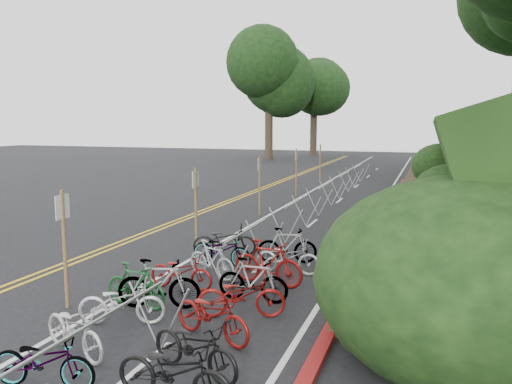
# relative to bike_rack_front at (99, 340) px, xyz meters

# --- Properties ---
(ground) EXTENTS (120.00, 120.00, 0.00)m
(ground) POSITION_rel_bike_rack_front_xyz_m (-3.12, 3.14, -0.89)
(ground) COLOR black
(ground) RESTS_ON ground
(road_markings) EXTENTS (7.47, 80.00, 0.01)m
(road_markings) POSITION_rel_bike_rack_front_xyz_m (-2.49, 13.24, -0.89)
(road_markings) COLOR gold
(road_markings) RESTS_ON ground
(red_curb) EXTENTS (0.25, 28.00, 0.10)m
(red_curb) POSITION_rel_bike_rack_front_xyz_m (2.58, 15.14, -0.84)
(red_curb) COLOR maroon
(red_curb) RESTS_ON ground
(bike_rack_front) EXTENTS (1.16, 3.38, 1.20)m
(bike_rack_front) POSITION_rel_bike_rack_front_xyz_m (0.00, 0.00, 0.00)
(bike_rack_front) COLOR #9E9E9E
(bike_rack_front) RESTS_ON ground
(bike_racks_rest) EXTENTS (1.14, 23.00, 1.17)m
(bike_racks_rest) POSITION_rel_bike_rack_front_xyz_m (-0.12, 16.14, -0.04)
(bike_racks_rest) COLOR #9E9E9E
(bike_racks_rest) RESTS_ON ground
(signpost_near) EXTENTS (0.08, 0.40, 2.50)m
(signpost_near) POSITION_rel_bike_rack_front_xyz_m (-2.87, 2.74, 0.53)
(signpost_near) COLOR brown
(signpost_near) RESTS_ON ground
(signposts_rest) EXTENTS (0.08, 18.40, 2.50)m
(signposts_rest) POSITION_rel_bike_rack_front_xyz_m (-2.52, 17.14, 0.54)
(signposts_rest) COLOR brown
(signposts_rest) RESTS_ON ground
(bike_front) EXTENTS (0.69, 1.61, 0.94)m
(bike_front) POSITION_rel_bike_rack_front_xyz_m (-1.54, 3.26, -0.43)
(bike_front) COLOR #144C1E
(bike_front) RESTS_ON ground
(bike_valet) EXTENTS (3.39, 9.38, 1.10)m
(bike_valet) POSITION_rel_bike_rack_front_xyz_m (-0.17, 3.88, -0.43)
(bike_valet) COLOR slate
(bike_valet) RESTS_ON ground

